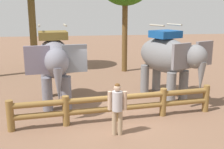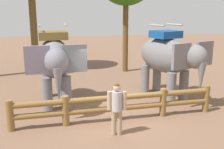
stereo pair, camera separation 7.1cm
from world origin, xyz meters
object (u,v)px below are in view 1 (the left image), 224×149
Objects in this scene: elephant_near_left at (54,61)px; elephant_center at (168,57)px; log_fence at (117,104)px; tourist_woman_in_black at (117,105)px.

elephant_near_left is 1.01× the size of elephant_center.
log_fence is 1.90× the size of elephant_near_left.
tourist_woman_in_black is (-2.78, -3.43, -0.84)m from elephant_center.
log_fence is 3.25m from elephant_near_left.
elephant_center reaches higher than log_fence.
elephant_near_left is 2.28× the size of tourist_woman_in_black.
elephant_near_left is at bearing 123.24° from tourist_woman_in_black.
tourist_woman_in_black is (2.07, -3.16, -0.86)m from elephant_near_left.
elephant_center is 2.26× the size of tourist_woman_in_black.
tourist_woman_in_black is at bearing -129.07° from elephant_center.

